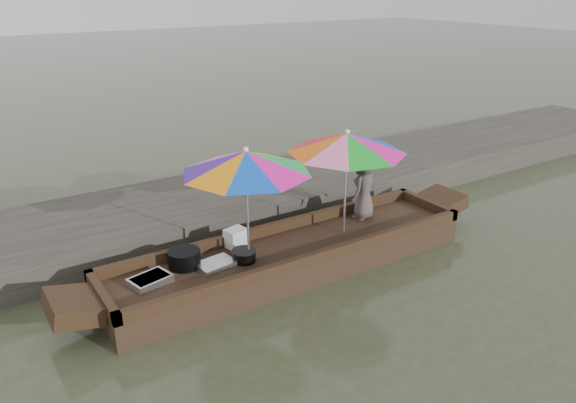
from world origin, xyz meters
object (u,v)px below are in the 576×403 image
tray_scallop (215,264)px  umbrella_bow (247,206)px  boat_hull (292,258)px  umbrella_stern (346,183)px  cooking_pot (184,258)px  supply_bag (236,238)px  vendor (364,188)px  charcoal_grill (244,256)px  tray_crayfish (150,280)px

tray_scallop → umbrella_bow: 0.88m
boat_hull → umbrella_bow: (-0.68, 0.00, 0.95)m
umbrella_stern → cooking_pot: bearing=172.9°
supply_bag → vendor: 2.18m
boat_hull → umbrella_bow: umbrella_bow is taller
boat_hull → vendor: size_ratio=5.34×
boat_hull → charcoal_grill: size_ratio=17.39×
cooking_pot → umbrella_stern: bearing=-7.1°
tray_scallop → supply_bag: 0.63m
tray_crayfish → tray_scallop: size_ratio=1.00×
tray_scallop → umbrella_stern: umbrella_stern is taller
tray_scallop → charcoal_grill: charcoal_grill is taller
tray_scallop → supply_bag: bearing=37.1°
umbrella_bow → umbrella_stern: same height
charcoal_grill → supply_bag: supply_bag is taller
cooking_pot → tray_crayfish: bearing=-160.4°
cooking_pot → tray_crayfish: 0.57m
tray_scallop → vendor: bearing=4.3°
umbrella_stern → supply_bag: bearing=163.8°
vendor → umbrella_stern: 0.70m
vendor → umbrella_stern: (-0.59, -0.27, 0.28)m
supply_bag → umbrella_bow: (-0.04, -0.45, 0.65)m
cooking_pot → supply_bag: size_ratio=1.50×
boat_hull → supply_bag: bearing=144.8°
boat_hull → tray_scallop: bearing=176.4°
tray_scallop → supply_bag: (0.50, 0.38, 0.10)m
boat_hull → charcoal_grill: bearing=-180.0°
charcoal_grill → cooking_pot: bearing=157.7°
supply_bag → umbrella_stern: umbrella_stern is taller
tray_scallop → charcoal_grill: (0.38, -0.07, 0.04)m
umbrella_stern → tray_scallop: bearing=178.0°
cooking_pot → umbrella_bow: bearing=-20.5°
boat_hull → cooking_pot: (-1.47, 0.29, 0.29)m
vendor → umbrella_bow: (-2.18, -0.27, 0.28)m
vendor → tray_crayfish: bearing=-19.2°
boat_hull → charcoal_grill: (-0.76, -0.00, 0.25)m
tray_crayfish → tray_scallop: tray_crayfish is taller
umbrella_bow → umbrella_stern: bearing=0.0°
boat_hull → vendor: 1.66m
umbrella_bow → umbrella_stern: 1.59m
vendor → umbrella_bow: 2.22m
tray_crayfish → charcoal_grill: 1.25m
cooking_pot → vendor: bearing=-0.5°
charcoal_grill → supply_bag: size_ratio=1.09×
tray_crayfish → vendor: size_ratio=0.49×
charcoal_grill → boat_hull: bearing=0.0°
charcoal_grill → vendor: size_ratio=0.31×
boat_hull → supply_bag: supply_bag is taller
cooking_pot → charcoal_grill: cooking_pot is taller
cooking_pot → umbrella_stern: umbrella_stern is taller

